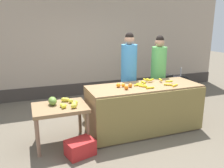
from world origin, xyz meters
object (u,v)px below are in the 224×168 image
(parked_motorcycle, at_px, (167,85))
(produce_crate, at_px, (80,148))
(vendor_woman_blue_shirt, at_px, (129,76))
(vendor_woman_green_shirt, at_px, (158,76))
(produce_sack, at_px, (89,112))

(parked_motorcycle, distance_m, produce_crate, 3.57)
(vendor_woman_blue_shirt, height_order, parked_motorcycle, vendor_woman_blue_shirt)
(vendor_woman_green_shirt, height_order, parked_motorcycle, vendor_woman_green_shirt)
(produce_crate, distance_m, produce_sack, 1.34)
(vendor_woman_blue_shirt, bearing_deg, produce_crate, -139.98)
(vendor_woman_green_shirt, bearing_deg, parked_motorcycle, 45.19)
(vendor_woman_blue_shirt, xyz_separation_m, produce_crate, (-1.37, -1.15, -0.83))
(vendor_woman_green_shirt, relative_size, produce_sack, 4.14)
(parked_motorcycle, xyz_separation_m, produce_crate, (-2.95, -2.00, -0.27))
(produce_sack, bearing_deg, vendor_woman_green_shirt, -3.01)
(parked_motorcycle, relative_size, produce_crate, 3.64)
(produce_crate, bearing_deg, parked_motorcycle, 34.17)
(vendor_woman_blue_shirt, distance_m, produce_crate, 1.97)
(produce_crate, bearing_deg, vendor_woman_green_shirt, 28.81)
(produce_sack, bearing_deg, parked_motorcycle, 16.95)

